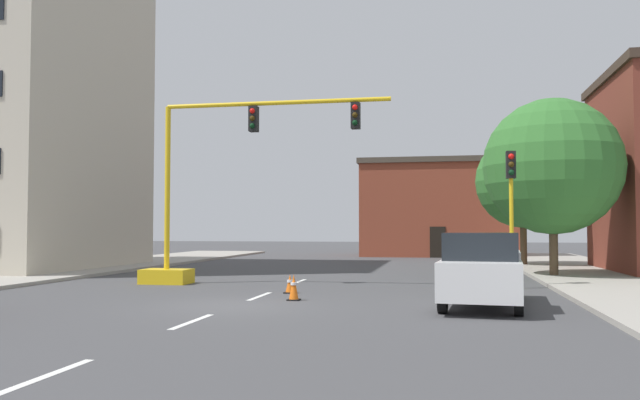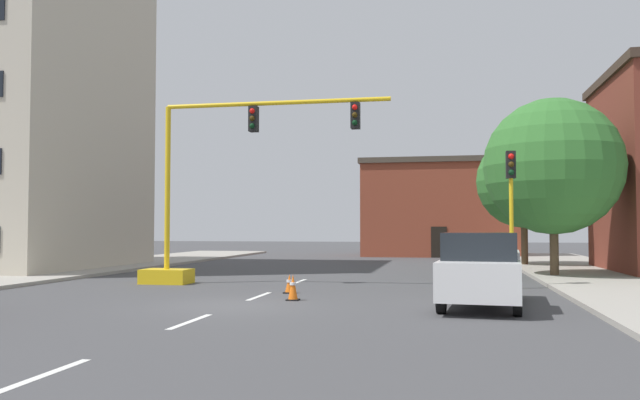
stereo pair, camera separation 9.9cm
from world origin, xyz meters
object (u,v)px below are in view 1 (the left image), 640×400
traffic_light_pole_right (511,187)px  tree_right_far (523,182)px  traffic_cone_roadside_a (294,288)px  traffic_cone_roadside_b (290,284)px  tree_right_mid (552,167)px  pickup_truck_white (482,270)px  traffic_signal_gantry (197,224)px

traffic_light_pole_right → tree_right_far: (1.94, 13.26, 1.11)m
traffic_cone_roadside_a → traffic_cone_roadside_b: size_ratio=1.25×
tree_right_mid → pickup_truck_white: bearing=-108.4°
traffic_light_pole_right → tree_right_far: tree_right_far is taller
traffic_cone_roadside_b → tree_right_far: bearing=60.5°
traffic_cone_roadside_a → traffic_cone_roadside_b: (-0.59, 2.00, -0.08)m
traffic_light_pole_right → tree_right_mid: tree_right_mid is taller
traffic_light_pole_right → tree_right_far: 13.44m
traffic_signal_gantry → tree_right_mid: bearing=22.1°
tree_right_mid → traffic_cone_roadside_b: 13.25m
tree_right_far → pickup_truck_white: bearing=-99.9°
traffic_light_pole_right → pickup_truck_white: traffic_light_pole_right is taller
traffic_signal_gantry → traffic_cone_roadside_a: traffic_signal_gantry is taller
traffic_signal_gantry → traffic_cone_roadside_b: traffic_signal_gantry is taller
tree_right_far → tree_right_mid: tree_right_mid is taller
pickup_truck_white → traffic_cone_roadside_a: bearing=175.3°
traffic_signal_gantry → traffic_cone_roadside_b: (4.21, -2.63, -1.97)m
traffic_light_pole_right → tree_right_mid: bearing=67.0°
traffic_cone_roadside_b → tree_right_mid: bearing=40.8°
tree_right_mid → pickup_truck_white: tree_right_mid is taller
traffic_light_pole_right → tree_right_mid: (2.22, 5.22, 1.18)m
traffic_cone_roadside_a → traffic_cone_roadside_b: bearing=106.5°
traffic_cone_roadside_a → traffic_cone_roadside_b: 2.09m
traffic_signal_gantry → tree_right_mid: (13.67, 5.54, 2.44)m
traffic_signal_gantry → traffic_light_pole_right: traffic_signal_gantry is taller
tree_right_far → traffic_cone_roadside_b: bearing=-119.5°
tree_right_far → tree_right_mid: bearing=-88.1°
traffic_light_pole_right → traffic_cone_roadside_a: bearing=-143.3°
traffic_signal_gantry → tree_right_far: bearing=45.4°
pickup_truck_white → traffic_cone_roadside_b: 6.44m
traffic_light_pole_right → traffic_cone_roadside_b: 8.46m
traffic_cone_roadside_b → traffic_light_pole_right: bearing=22.2°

